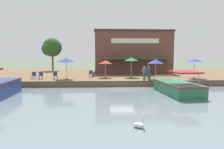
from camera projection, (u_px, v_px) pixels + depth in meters
name	position (u px, v px, depth m)	size (l,w,h in m)	color
ground_plane	(122.00, 88.00, 21.08)	(220.00, 220.00, 0.00)	#4C5B47
quay_deck	(115.00, 75.00, 31.98)	(22.00, 56.00, 0.60)	brown
quay_edge_fender	(122.00, 81.00, 21.12)	(0.20, 50.40, 0.10)	#2D2D33
waterfront_restaurant	(131.00, 52.00, 34.08)	(10.10, 12.23, 6.69)	brown
patio_umbrella_back_row	(195.00, 60.00, 24.28)	(2.01, 2.01, 2.43)	#B7B7B7
patio_umbrella_by_entrance	(105.00, 62.00, 24.97)	(1.75, 1.75, 2.22)	#B7B7B7
patio_umbrella_near_quay_edge	(67.00, 60.00, 23.37)	(2.07, 2.07, 2.50)	#B7B7B7
patio_umbrella_far_corner	(131.00, 59.00, 25.29)	(1.79, 1.79, 2.53)	#B7B7B7
patio_umbrella_mid_patio_left	(156.00, 61.00, 23.28)	(1.95, 1.95, 2.37)	#B7B7B7
cafe_chair_facing_river	(146.00, 75.00, 23.70)	(0.50, 0.50, 0.85)	navy
cafe_chair_beside_entrance	(34.00, 75.00, 23.56)	(0.46, 0.46, 0.85)	navy
cafe_chair_under_first_umbrella	(91.00, 73.00, 25.59)	(0.49, 0.49, 0.85)	navy
cafe_chair_far_corner_seat	(55.00, 75.00, 23.39)	(0.58, 0.58, 0.85)	navy
cafe_chair_back_row_seat	(41.00, 75.00, 23.36)	(0.45, 0.45, 0.85)	navy
person_near_entrance	(148.00, 70.00, 25.31)	(0.45, 0.45, 1.60)	#337547
person_at_quay_edge	(144.00, 72.00, 22.26)	(0.45, 0.45, 1.58)	#337547
motorboat_distant_upstream	(174.00, 86.00, 17.94)	(6.59, 2.85, 2.04)	#287047
mooring_post	(150.00, 77.00, 21.48)	(0.22, 0.22, 0.91)	#473323
swan	(139.00, 125.00, 9.17)	(0.51, 0.63, 0.69)	white
tree_downstream_bank	(51.00, 48.00, 35.68)	(3.55, 3.38, 5.93)	brown
tree_upstream_bank	(117.00, 47.00, 36.32)	(4.02, 3.83, 6.27)	brown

